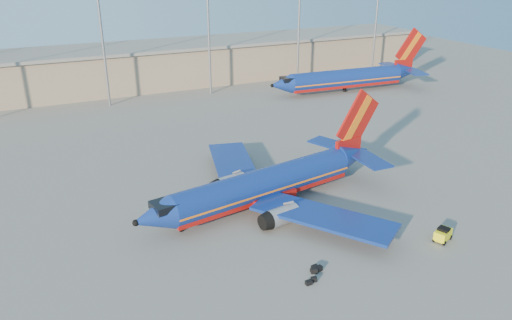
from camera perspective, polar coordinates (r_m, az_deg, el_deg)
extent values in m
plane|color=slate|center=(56.54, -2.92, -4.89)|extent=(220.00, 220.00, 0.00)
cube|color=#89735E|center=(110.66, -9.95, 10.67)|extent=(120.00, 15.00, 8.00)
cube|color=slate|center=(109.90, -10.10, 12.81)|extent=(122.00, 16.00, 0.60)
cylinder|color=gray|center=(94.33, -17.28, 14.20)|extent=(0.44, 0.44, 28.00)
cylinder|color=gray|center=(99.28, -5.46, 15.43)|extent=(0.44, 0.44, 28.00)
cylinder|color=gray|center=(107.78, 4.95, 16.00)|extent=(0.44, 0.44, 28.00)
cylinder|color=gray|center=(119.07, 13.65, 16.08)|extent=(0.44, 0.44, 28.00)
cylinder|color=navy|center=(55.01, 0.86, -2.75)|extent=(22.66, 7.24, 3.45)
cube|color=#A7110D|center=(55.39, 0.86, -3.58)|extent=(22.54, 6.60, 1.21)
cube|color=orange|center=(55.11, 0.86, -2.97)|extent=(22.66, 7.28, 0.21)
cone|color=navy|center=(49.23, -11.68, -6.47)|extent=(4.45, 4.07, 3.45)
cube|color=black|center=(49.23, -10.48, -5.20)|extent=(2.62, 2.77, 0.75)
cone|color=navy|center=(63.24, 10.88, 0.60)|extent=(5.37, 4.23, 3.45)
cube|color=#A7110D|center=(62.28, 10.48, 1.53)|extent=(3.95, 1.18, 2.05)
cube|color=#A7110D|center=(62.12, 11.55, 4.59)|extent=(6.80, 1.47, 7.45)
cube|color=orange|center=(61.99, 11.43, 4.56)|extent=(4.56, 1.17, 5.84)
cube|color=navy|center=(64.87, 8.69, 1.81)|extent=(4.82, 6.58, 0.21)
cube|color=navy|center=(60.82, 12.79, 0.07)|extent=(3.02, 6.07, 0.21)
cube|color=navy|center=(62.26, -2.56, -0.51)|extent=(8.06, 15.16, 0.33)
cube|color=navy|center=(50.58, 7.68, -6.43)|extent=(11.93, 14.61, 0.33)
cube|color=#A7110D|center=(55.80, 1.24, -3.81)|extent=(6.14, 4.54, 0.93)
cylinder|color=gray|center=(58.68, -2.83, -2.65)|extent=(3.65, 2.51, 1.96)
cylinder|color=gray|center=(51.62, 3.04, -6.38)|extent=(3.65, 2.51, 1.96)
cylinder|color=gray|center=(51.23, -8.55, -7.58)|extent=(0.26, 0.26, 1.03)
cylinder|color=black|center=(51.33, -8.53, -7.79)|extent=(0.63, 0.33, 0.60)
cylinder|color=black|center=(58.44, 0.55, -3.48)|extent=(0.86, 0.64, 0.78)
cylinder|color=black|center=(55.00, 3.53, -5.27)|extent=(0.86, 0.64, 0.78)
cylinder|color=navy|center=(103.83, 10.18, 9.17)|extent=(24.45, 5.30, 3.74)
cube|color=#A7110D|center=(104.05, 10.15, 8.65)|extent=(24.41, 4.60, 1.31)
cube|color=orange|center=(103.88, 10.17, 9.03)|extent=(24.45, 5.34, 0.22)
cone|color=navy|center=(97.22, 2.91, 8.59)|extent=(4.48, 4.01, 3.74)
cube|color=black|center=(97.53, 3.64, 9.20)|extent=(2.59, 2.78, 0.81)
cone|color=navy|center=(112.11, 16.74, 9.74)|extent=(5.49, 4.07, 3.74)
cube|color=#A7110D|center=(111.35, 16.49, 10.40)|extent=(4.27, 0.83, 2.22)
cube|color=#A7110D|center=(111.59, 17.28, 12.20)|extent=(7.43, 0.80, 8.07)
cube|color=orange|center=(111.46, 17.19, 12.20)|extent=(4.95, 0.74, 6.33)
cube|color=navy|center=(114.41, 15.56, 10.39)|extent=(3.93, 6.84, 0.22)
cube|color=navy|center=(109.14, 17.71, 9.60)|extent=(4.67, 7.05, 0.22)
cylinder|color=black|center=(104.36, 10.10, 7.95)|extent=(0.75, 0.75, 0.91)
cube|color=yellow|center=(52.37, 20.59, -7.96)|extent=(2.22, 1.77, 0.93)
cube|color=black|center=(52.10, 20.67, -7.43)|extent=(1.24, 1.29, 0.32)
cylinder|color=black|center=(52.13, 19.68, -8.55)|extent=(0.51, 0.34, 0.48)
cylinder|color=black|center=(51.84, 20.72, -8.89)|extent=(0.51, 0.34, 0.48)
cylinder|color=black|center=(53.35, 20.33, -7.90)|extent=(0.51, 0.34, 0.48)
cylinder|color=black|center=(53.06, 21.34, -8.22)|extent=(0.51, 0.34, 0.48)
cube|color=black|center=(43.74, 6.05, -13.76)|extent=(0.58, 0.40, 0.36)
cube|color=black|center=(44.09, 6.63, -13.40)|extent=(0.58, 0.44, 0.44)
cube|color=black|center=(45.06, 6.68, -12.48)|extent=(0.65, 0.49, 0.50)
cube|color=black|center=(45.36, 6.54, -12.32)|extent=(0.60, 0.40, 0.35)
cube|color=black|center=(45.41, 6.72, -12.15)|extent=(0.66, 0.49, 0.52)
cube|color=black|center=(45.38, 7.18, -12.23)|extent=(0.72, 0.53, 0.49)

